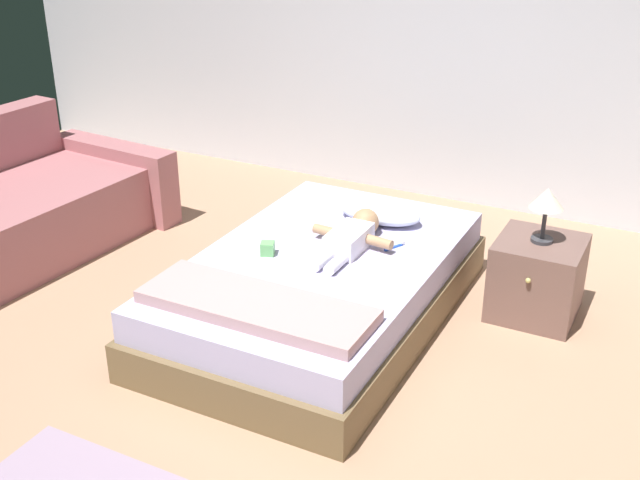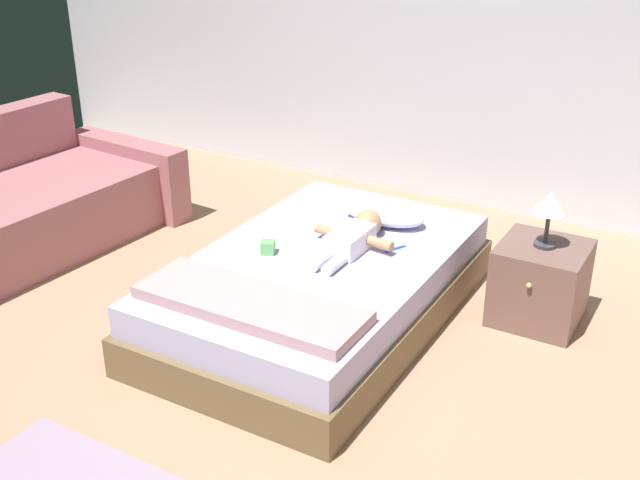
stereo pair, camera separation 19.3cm
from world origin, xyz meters
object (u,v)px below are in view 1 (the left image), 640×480
Objects in this scene: pillow at (380,212)px; toothbrush at (395,246)px; lamp at (547,202)px; baby at (352,236)px; nightstand at (537,278)px; toy_block at (268,248)px; bed at (320,289)px.

toothbrush is at bearing -53.61° from pillow.
pillow is 1.00m from lamp.
lamp is at bearing 23.46° from toothbrush.
baby is at bearing -90.02° from pillow.
nightstand is 1.59× the size of lamp.
toothbrush is 0.42× the size of lamp.
nightstand is (0.97, 0.42, -0.23)m from baby.
nightstand is 0.47m from lamp.
pillow reaches higher than nightstand.
pillow reaches higher than toy_block.
pillow is 0.78× the size of baby.
lamp is (0.97, 0.42, 0.24)m from baby.
lamp is 1.54m from toy_block.
pillow is 0.40m from baby.
bed is 4.18× the size of nightstand.
toy_block reaches higher than nightstand.
baby is (0.10, 0.20, 0.26)m from bed.
lamp is at bearing 0.98° from pillow.
lamp is at bearing 23.34° from baby.
baby is 2.07× the size of lamp.
nightstand is 5.19× the size of toy_block.
baby reaches higher than toy_block.
baby reaches higher than toothbrush.
pillow reaches higher than toothbrush.
nightstand reaches higher than bed.
bed is 4.09× the size of pillow.
lamp is (0.97, 0.02, 0.24)m from pillow.
toy_block is (-0.27, -0.11, 0.24)m from bed.
baby is 0.25m from toothbrush.
baby reaches higher than nightstand.
toothbrush is 0.86m from lamp.
bed is 0.49m from toothbrush.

